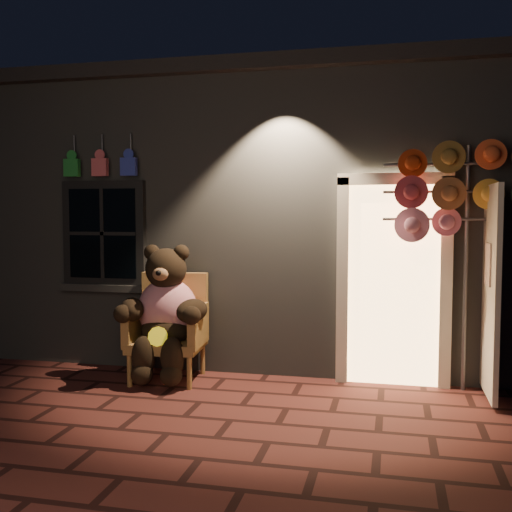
% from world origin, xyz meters
% --- Properties ---
extents(ground, '(60.00, 60.00, 0.00)m').
position_xyz_m(ground, '(0.00, 0.00, 0.00)').
color(ground, '#4E211D').
rests_on(ground, ground).
extents(shop_building, '(7.30, 5.95, 3.51)m').
position_xyz_m(shop_building, '(0.00, 3.99, 1.74)').
color(shop_building, slate).
rests_on(shop_building, ground).
extents(wicker_armchair, '(0.83, 0.76, 1.12)m').
position_xyz_m(wicker_armchair, '(-0.99, 1.15, 0.56)').
color(wicker_armchair, '#AC7842').
rests_on(wicker_armchair, ground).
extents(teddy_bear, '(1.02, 0.82, 1.41)m').
position_xyz_m(teddy_bear, '(-0.99, 1.00, 0.74)').
color(teddy_bear, '#BD1434').
rests_on(teddy_bear, ground).
extents(hat_rack, '(1.51, 0.22, 2.47)m').
position_xyz_m(hat_rack, '(1.97, 1.28, 2.02)').
color(hat_rack, '#59595E').
rests_on(hat_rack, ground).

